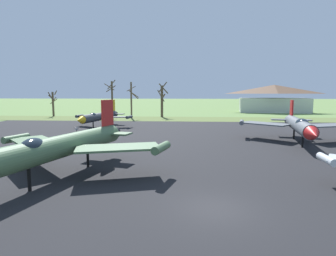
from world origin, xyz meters
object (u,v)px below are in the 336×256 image
at_px(jet_fighter_front_left, 299,125).
at_px(jet_fighter_front_right, 100,116).
at_px(visitor_building, 274,99).
at_px(info_placard_front_right, 77,130).
at_px(jet_fighter_rear_left, 60,146).

bearing_deg(jet_fighter_front_left, jet_fighter_front_right, 154.60).
xyz_separation_m(jet_fighter_front_left, jet_fighter_front_right, (-28.18, 13.38, -0.24)).
distance_m(jet_fighter_front_left, visitor_building, 58.33).
bearing_deg(info_placard_front_right, jet_fighter_rear_left, -70.45).
xyz_separation_m(jet_fighter_front_left, visitor_building, (13.75, 56.65, 2.04)).
bearing_deg(visitor_building, jet_fighter_rear_left, -116.32).
relative_size(info_placard_front_right, jet_fighter_rear_left, 0.06).
bearing_deg(jet_fighter_front_right, jet_fighter_rear_left, -77.34).
bearing_deg(visitor_building, jet_fighter_front_left, -103.64).
bearing_deg(jet_fighter_rear_left, jet_fighter_front_left, 34.84).
bearing_deg(info_placard_front_right, jet_fighter_front_right, 81.57).
height_order(jet_fighter_front_right, info_placard_front_right, jet_fighter_front_right).
xyz_separation_m(info_placard_front_right, visitor_building, (43.03, 50.67, 3.65)).
bearing_deg(visitor_building, info_placard_front_right, -130.34).
bearing_deg(jet_fighter_front_right, jet_fighter_front_left, -25.40).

